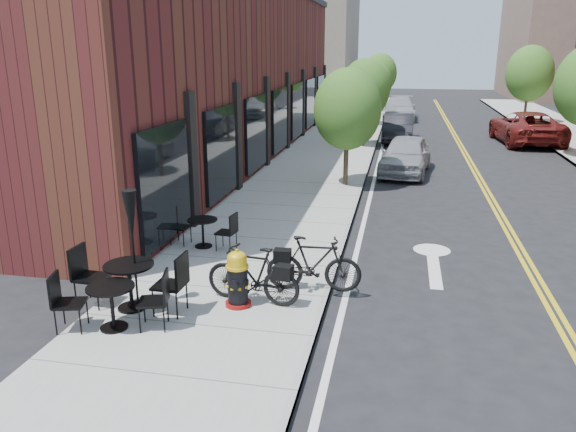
# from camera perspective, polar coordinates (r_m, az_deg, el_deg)

# --- Properties ---
(ground) EXTENTS (120.00, 120.00, 0.00)m
(ground) POSITION_cam_1_polar(r_m,az_deg,el_deg) (10.45, 4.04, -8.78)
(ground) COLOR black
(ground) RESTS_ON ground
(sidewalk_near) EXTENTS (4.00, 70.00, 0.12)m
(sidewalk_near) POSITION_cam_1_polar(r_m,az_deg,el_deg) (20.12, 2.14, 3.91)
(sidewalk_near) COLOR #9E9B93
(sidewalk_near) RESTS_ON ground
(building_near) EXTENTS (5.00, 28.00, 7.00)m
(building_near) POSITION_cam_1_polar(r_m,az_deg,el_deg) (24.61, -6.91, 14.21)
(building_near) COLOR #491717
(building_near) RESTS_ON ground
(bg_building_left) EXTENTS (8.00, 14.00, 10.00)m
(bg_building_left) POSITION_cam_1_polar(r_m,az_deg,el_deg) (58.10, 2.48, 17.09)
(bg_building_left) COLOR #726656
(bg_building_left) RESTS_ON ground
(bg_building_right) EXTENTS (10.00, 16.00, 12.00)m
(bg_building_right) POSITION_cam_1_polar(r_m,az_deg,el_deg) (61.22, 26.62, 16.35)
(bg_building_right) COLOR brown
(bg_building_right) RESTS_ON ground
(tree_near_a) EXTENTS (2.20, 2.20, 3.81)m
(tree_near_a) POSITION_cam_1_polar(r_m,az_deg,el_deg) (18.55, 6.06, 10.73)
(tree_near_a) COLOR #382B1E
(tree_near_a) RESTS_ON sidewalk_near
(tree_near_b) EXTENTS (2.30, 2.30, 3.98)m
(tree_near_b) POSITION_cam_1_polar(r_m,az_deg,el_deg) (26.49, 7.80, 12.64)
(tree_near_b) COLOR #382B1E
(tree_near_b) RESTS_ON sidewalk_near
(tree_near_c) EXTENTS (2.10, 2.10, 3.67)m
(tree_near_c) POSITION_cam_1_polar(r_m,az_deg,el_deg) (34.47, 8.73, 13.17)
(tree_near_c) COLOR #382B1E
(tree_near_c) RESTS_ON sidewalk_near
(tree_near_d) EXTENTS (2.40, 2.40, 4.11)m
(tree_near_d) POSITION_cam_1_polar(r_m,az_deg,el_deg) (42.44, 9.34, 14.10)
(tree_near_d) COLOR #382B1E
(tree_near_d) RESTS_ON sidewalk_near
(tree_far_c) EXTENTS (2.80, 2.80, 4.62)m
(tree_far_c) POSITION_cam_1_polar(r_m,az_deg,el_deg) (38.13, 23.33, 13.15)
(tree_far_c) COLOR #382B1E
(tree_far_c) RESTS_ON sidewalk_far
(fire_hydrant) EXTENTS (0.57, 0.57, 1.05)m
(fire_hydrant) POSITION_cam_1_polar(r_m,az_deg,el_deg) (9.89, -5.14, -6.41)
(fire_hydrant) COLOR maroon
(fire_hydrant) RESTS_ON sidewalk_near
(bicycle_left) EXTENTS (1.81, 0.75, 1.06)m
(bicycle_left) POSITION_cam_1_polar(r_m,az_deg,el_deg) (9.98, -3.60, -5.96)
(bicycle_left) COLOR black
(bicycle_left) RESTS_ON sidewalk_near
(bicycle_right) EXTENTS (1.80, 0.62, 1.07)m
(bicycle_right) POSITION_cam_1_polar(r_m,az_deg,el_deg) (10.43, 2.63, -4.89)
(bicycle_right) COLOR black
(bicycle_right) RESTS_ON sidewalk_near
(bistro_set_a) EXTENTS (1.98, 0.88, 1.07)m
(bistro_set_a) POSITION_cam_1_polar(r_m,az_deg,el_deg) (10.10, -15.77, -6.24)
(bistro_set_a) COLOR black
(bistro_set_a) RESTS_ON sidewalk_near
(bistro_set_b) EXTENTS (1.82, 0.93, 0.96)m
(bistro_set_b) POSITION_cam_1_polar(r_m,az_deg,el_deg) (9.51, -17.48, -8.24)
(bistro_set_b) COLOR black
(bistro_set_b) RESTS_ON sidewalk_near
(bistro_set_c) EXTENTS (1.62, 0.78, 0.86)m
(bistro_set_c) POSITION_cam_1_polar(r_m,az_deg,el_deg) (12.91, -8.66, -1.29)
(bistro_set_c) COLOR black
(bistro_set_c) RESTS_ON sidewalk_near
(patio_umbrella) EXTENTS (0.34, 0.34, 2.11)m
(patio_umbrella) POSITION_cam_1_polar(r_m,az_deg,el_deg) (9.81, -15.61, -0.85)
(patio_umbrella) COLOR black
(patio_umbrella) RESTS_ON sidewalk_near
(parked_car_a) EXTENTS (2.13, 4.29, 1.40)m
(parked_car_a) POSITION_cam_1_polar(r_m,az_deg,el_deg) (21.39, 11.87, 6.09)
(parked_car_a) COLOR #97989E
(parked_car_a) RESTS_ON ground
(parked_car_b) EXTENTS (1.55, 4.15, 1.36)m
(parked_car_b) POSITION_cam_1_polar(r_m,az_deg,el_deg) (29.08, 11.17, 8.78)
(parked_car_b) COLOR black
(parked_car_b) RESTS_ON ground
(parked_car_c) EXTENTS (2.11, 5.07, 1.46)m
(parked_car_c) POSITION_cam_1_polar(r_m,az_deg,el_deg) (38.29, 11.27, 10.67)
(parked_car_c) COLOR #A0A0A4
(parked_car_c) RESTS_ON ground
(parked_car_far) EXTENTS (3.06, 5.87, 1.58)m
(parked_car_far) POSITION_cam_1_polar(r_m,az_deg,el_deg) (30.23, 23.02, 8.29)
(parked_car_far) COLOR maroon
(parked_car_far) RESTS_ON ground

